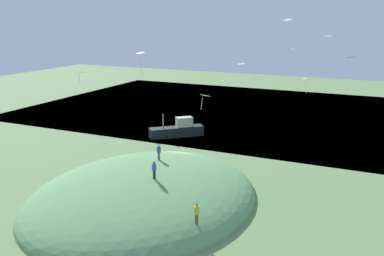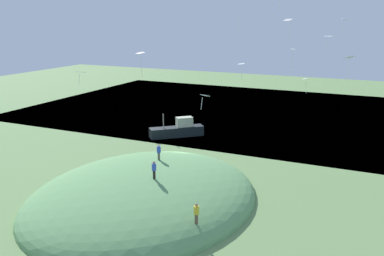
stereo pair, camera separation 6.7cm
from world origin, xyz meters
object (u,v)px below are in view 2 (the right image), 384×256
Objects in this scene: boat_on_lake at (178,130)px; kite_8 at (346,21)px; kite_7 at (305,80)px; kite_11 at (288,21)px; person_on_hilltop at (154,168)px; kite_12 at (240,19)px; kite_0 at (205,96)px; kite_9 at (349,59)px; kite_3 at (140,55)px; person_walking_path at (196,211)px; person_with_child at (159,150)px; kite_5 at (81,73)px; kite_1 at (241,65)px; kite_6 at (293,51)px; kite_10 at (328,37)px.

kite_8 is at bearing -72.42° from boat_on_lake.
kite_11 is (6.67, -0.85, 6.67)m from kite_7.
kite_12 is at bearing -109.99° from person_on_hilltop.
kite_9 is at bearing 107.34° from kite_0.
boat_on_lake is at bearing -111.52° from kite_12.
kite_12 reaches higher than boat_on_lake.
kite_3 is (1.03, -5.77, 3.46)m from kite_0.
kite_3 is 17.63m from kite_9.
person_walking_path is 0.73× the size of kite_3.
person_with_child is 1.36× the size of kite_5.
person_with_child is 1.16× the size of kite_1.
kite_7 is (-4.99, 0.55, -3.63)m from kite_6.
kite_3 is 22.22m from kite_10.
kite_8 is (-12.25, 8.13, 13.62)m from person_walking_path.
kite_11 is at bearing 135.59° from kite_3.
kite_3 is at bearing -33.05° from person_walking_path.
kite_11 is (-12.79, 8.23, 12.40)m from person_on_hilltop.
kite_10 is 0.66× the size of kite_11.
kite_8 is (-2.27, 8.27, 3.82)m from kite_1.
kite_11 is (1.68, -0.31, 3.04)m from kite_6.
kite_3 is 1.08× the size of kite_9.
kite_12 is at bearing -122.81° from kite_11.
kite_6 is at bearing -63.62° from boat_on_lake.
kite_8 reaches higher than kite_1.
kite_11 is at bearing -128.47° from kite_8.
boat_on_lake is 19.20m from kite_7.
kite_9 reaches higher than kite_7.
kite_6 is at bearing -94.42° from person_walking_path.
kite_12 is at bearing -173.39° from kite_0.
kite_12 is at bearing 164.34° from kite_3.
person_with_child is 1.00× the size of person_walking_path.
kite_8 is at bearing 115.73° from kite_0.
kite_0 is (-7.15, -2.45, 7.24)m from person_walking_path.
kite_6 is 10.02m from kite_9.
kite_7 is 14.55m from kite_9.
person_walking_path is at bearing 18.95° from kite_0.
kite_0 is (1.84, 5.75, 6.23)m from person_with_child.
person_walking_path is 16.98m from kite_5.
kite_0 is at bearing -39.21° from kite_1.
kite_6 is at bearing -35.41° from person_with_child.
kite_7 is (-13.56, 3.30, -2.94)m from kite_1.
kite_9 is at bearing 104.95° from kite_3.
kite_0 is 0.93× the size of kite_12.
kite_0 is 12.89m from kite_6.
person_with_child is 10.11m from kite_3.
kite_1 reaches higher than person_on_hilltop.
boat_on_lake is 23.59m from kite_10.
kite_9 is at bearing -169.59° from person_on_hilltop.
person_walking_path is (24.93, 14.10, 1.42)m from boat_on_lake.
kite_1 is 9.39m from kite_8.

